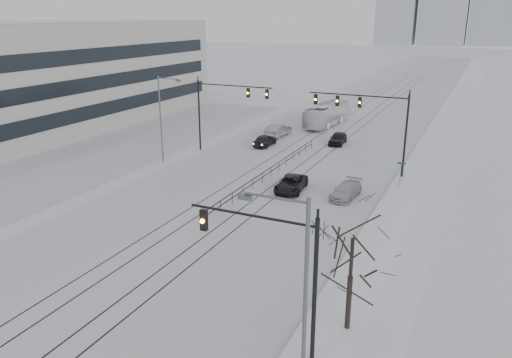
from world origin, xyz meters
name	(u,v)px	position (x,y,z in m)	size (l,w,h in m)	color
road	(351,120)	(0.00, 60.00, 0.01)	(22.00, 260.00, 0.02)	silver
sidewalk_east	(448,128)	(13.50, 60.00, 0.08)	(5.00, 260.00, 0.16)	white
curb	(429,127)	(11.05, 60.00, 0.06)	(0.10, 260.00, 0.12)	gray
parking_strip	(136,144)	(-20.00, 35.00, 0.01)	(14.00, 60.00, 0.03)	silver
tram_rails	(306,152)	(0.00, 40.00, 0.02)	(5.30, 180.00, 0.01)	black
office_building	(21,77)	(-37.97, 35.00, 7.06)	(20.20, 62.20, 14.11)	beige
traffic_mast_near	(280,264)	(10.79, 6.00, 4.56)	(6.10, 0.37, 7.00)	black
traffic_mast_ne	(371,116)	(8.15, 34.99, 5.76)	(9.60, 0.37, 8.00)	black
traffic_mast_nw	(222,104)	(-8.52, 36.00, 5.57)	(9.10, 0.37, 8.00)	black
street_light_east	(298,294)	(12.70, 3.00, 5.21)	(2.73, 0.25, 9.00)	#595B60
street_light_west	(163,113)	(-12.20, 30.00, 5.21)	(2.73, 0.25, 9.00)	#595B60
bare_tree	(352,248)	(13.20, 9.00, 4.49)	(4.40, 4.40, 6.10)	black
median_fence	(271,172)	(0.00, 30.00, 0.53)	(0.06, 24.00, 1.00)	black
street_sign	(401,171)	(11.80, 32.00, 1.61)	(0.70, 0.06, 2.40)	#595B60
sedan_sb_inner	(265,140)	(-5.39, 40.64, 0.71)	(1.67, 4.14, 1.41)	black
sedan_sb_outer	(278,130)	(-5.87, 45.91, 0.79)	(1.68, 4.81, 1.58)	gray
sedan_nb_front	(291,184)	(3.22, 27.03, 0.65)	(2.17, 4.71, 1.31)	black
sedan_nb_right	(346,191)	(8.07, 27.44, 0.63)	(1.76, 4.33, 1.26)	#B1B3B9
sedan_nb_far	(338,138)	(2.21, 45.22, 0.71)	(1.67, 4.16, 1.42)	black
box_truck	(326,115)	(-2.28, 54.84, 1.52)	(2.55, 10.90, 3.04)	silver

